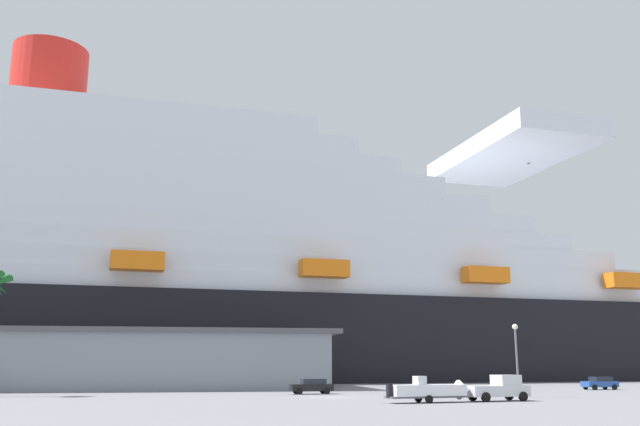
% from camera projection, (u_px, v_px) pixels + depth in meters
% --- Properties ---
extents(ground_plane, '(600.00, 600.00, 0.00)m').
position_uv_depth(ground_plane, '(288.00, 387.00, 94.56)').
color(ground_plane, gray).
extents(cruise_ship, '(256.22, 61.89, 68.17)m').
position_uv_depth(cruise_ship, '(207.00, 282.00, 125.62)').
color(cruise_ship, black).
rests_on(cruise_ship, ground_plane).
extents(terminal_building, '(69.01, 28.31, 7.33)m').
position_uv_depth(terminal_building, '(66.00, 360.00, 89.54)').
color(terminal_building, gray).
rests_on(terminal_building, ground_plane).
extents(pickup_truck, '(5.87, 3.06, 2.20)m').
position_uv_depth(pickup_truck, '(499.00, 389.00, 59.10)').
color(pickup_truck, silver).
rests_on(pickup_truck, ground_plane).
extents(small_boat_on_trailer, '(8.97, 3.02, 2.15)m').
position_uv_depth(small_boat_on_trailer, '(434.00, 391.00, 56.87)').
color(small_boat_on_trailer, '#595960').
rests_on(small_boat_on_trailer, ground_plane).
extents(street_lamp, '(0.56, 0.56, 6.97)m').
position_uv_depth(street_lamp, '(516.00, 348.00, 66.64)').
color(street_lamp, slate).
rests_on(street_lamp, ground_plane).
extents(parked_car_green_wagon, '(4.55, 2.24, 1.58)m').
position_uv_depth(parked_car_green_wagon, '(244.00, 383.00, 85.75)').
color(parked_car_green_wagon, '#2D723F').
rests_on(parked_car_green_wagon, ground_plane).
extents(parked_car_black_coupe, '(4.58, 2.27, 1.58)m').
position_uv_depth(parked_car_black_coupe, '(312.00, 386.00, 72.84)').
color(parked_car_black_coupe, black).
rests_on(parked_car_black_coupe, ground_plane).
extents(parked_car_blue_suv, '(4.35, 2.29, 1.58)m').
position_uv_depth(parked_car_blue_suv, '(600.00, 383.00, 85.27)').
color(parked_car_blue_suv, '#264C99').
rests_on(parked_car_blue_suv, ground_plane).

